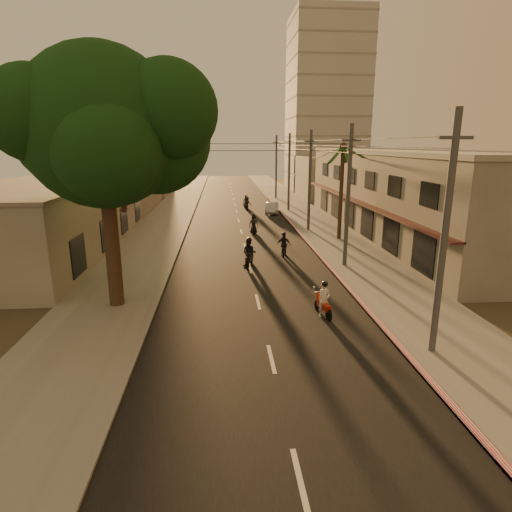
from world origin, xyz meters
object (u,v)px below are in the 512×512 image
(palm_tree, at_px, (343,152))
(scooter_mid_b, at_px, (284,245))
(scooter_far_b, at_px, (247,204))
(scooter_far_c, at_px, (246,202))
(scooter_red, at_px, (324,301))
(parked_car, at_px, (272,208))
(scooter_far_a, at_px, (254,225))
(scooter_mid_a, at_px, (249,253))
(broadleaf_tree, at_px, (112,128))

(palm_tree, height_order, scooter_mid_b, palm_tree)
(scooter_far_b, bearing_deg, scooter_far_c, 93.74)
(scooter_red, bearing_deg, scooter_far_c, 81.03)
(scooter_mid_b, distance_m, parked_car, 19.34)
(scooter_far_a, relative_size, scooter_far_b, 1.04)
(palm_tree, bearing_deg, scooter_far_c, 109.80)
(palm_tree, xyz_separation_m, scooter_mid_a, (-8.01, -7.52, -6.26))
(broadleaf_tree, xyz_separation_m, parked_car, (10.65, 28.18, -7.85))
(broadleaf_tree, bearing_deg, scooter_mid_b, 43.96)
(parked_car, bearing_deg, scooter_mid_a, -90.07)
(broadleaf_tree, height_order, scooter_mid_a, broadleaf_tree)
(scooter_mid_a, relative_size, parked_car, 0.49)
(scooter_mid_b, bearing_deg, scooter_far_b, 101.29)
(palm_tree, relative_size, scooter_far_b, 4.60)
(palm_tree, xyz_separation_m, scooter_mid_b, (-5.39, -4.96, -6.35))
(scooter_red, distance_m, scooter_mid_a, 9.04)
(palm_tree, bearing_deg, scooter_mid_a, -136.79)
(scooter_red, relative_size, scooter_far_c, 0.99)
(broadleaf_tree, bearing_deg, parked_car, 69.30)
(parked_car, distance_m, scooter_far_c, 5.13)
(scooter_far_a, height_order, scooter_far_b, scooter_far_a)
(scooter_far_a, xyz_separation_m, scooter_far_b, (0.24, 13.78, -0.02))
(scooter_far_a, relative_size, scooter_far_c, 1.06)
(scooter_red, xyz_separation_m, scooter_mid_b, (-0.28, 11.13, 0.03))
(palm_tree, relative_size, parked_car, 2.06)
(parked_car, relative_size, scooter_far_c, 2.28)
(scooter_mid_b, xyz_separation_m, parked_car, (1.43, 19.29, -0.17))
(scooter_red, distance_m, scooter_mid_b, 11.13)
(scooter_red, relative_size, scooter_far_b, 0.98)
(scooter_mid_b, xyz_separation_m, scooter_far_a, (-1.55, 8.00, 0.02))
(palm_tree, height_order, scooter_far_a, palm_tree)
(scooter_red, xyz_separation_m, parked_car, (1.15, 30.42, -0.14))
(palm_tree, height_order, scooter_mid_a, palm_tree)
(scooter_red, relative_size, parked_car, 0.44)
(scooter_far_a, distance_m, scooter_far_c, 15.61)
(scooter_far_b, bearing_deg, parked_car, -39.13)
(scooter_mid_a, height_order, scooter_far_b, scooter_mid_a)
(scooter_red, height_order, scooter_mid_b, scooter_mid_b)
(scooter_mid_b, bearing_deg, scooter_mid_a, -127.79)
(palm_tree, bearing_deg, parked_car, 105.45)
(scooter_mid_b, bearing_deg, broadleaf_tree, -128.19)
(scooter_red, height_order, scooter_far_a, scooter_far_a)
(scooter_far_c, bearing_deg, scooter_mid_b, -80.02)
(scooter_red, distance_m, scooter_far_a, 19.22)
(scooter_red, height_order, scooter_far_b, scooter_far_b)
(parked_car, bearing_deg, palm_tree, -64.12)
(broadleaf_tree, height_order, palm_tree, broadleaf_tree)
(scooter_red, height_order, scooter_far_c, scooter_red)
(scooter_far_b, bearing_deg, scooter_mid_a, -89.85)
(scooter_mid_a, xyz_separation_m, scooter_far_c, (1.29, 26.18, -0.12))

